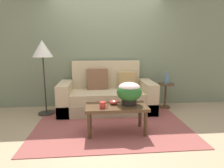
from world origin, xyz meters
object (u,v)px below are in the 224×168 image
(coffee_mug, at_px, (103,105))
(potted_plant, at_px, (129,91))
(snack_bowl, at_px, (114,102))
(couch, at_px, (107,96))
(coffee_table, at_px, (116,110))
(floor_lamp, at_px, (43,53))
(side_table, at_px, (166,91))
(table_vase, at_px, (167,79))

(coffee_mug, bearing_deg, potted_plant, 18.61)
(coffee_mug, distance_m, snack_bowl, 0.26)
(couch, distance_m, coffee_table, 1.15)
(coffee_table, height_order, coffee_mug, coffee_mug)
(couch, distance_m, floor_lamp, 1.62)
(floor_lamp, bearing_deg, coffee_mug, -44.49)
(floor_lamp, relative_size, potted_plant, 3.72)
(potted_plant, height_order, snack_bowl, potted_plant)
(coffee_table, relative_size, floor_lamp, 0.65)
(coffee_mug, relative_size, snack_bowl, 0.95)
(couch, height_order, coffee_mug, couch)
(side_table, xyz_separation_m, snack_bowl, (-1.32, -1.15, 0.11))
(snack_bowl, bearing_deg, coffee_mug, -138.18)
(coffee_table, height_order, side_table, side_table)
(potted_plant, bearing_deg, floor_lamp, 148.26)
(side_table, height_order, floor_lamp, floor_lamp)
(couch, distance_m, side_table, 1.37)
(snack_bowl, bearing_deg, side_table, 41.09)
(couch, bearing_deg, table_vase, 2.68)
(side_table, bearing_deg, table_vase, -80.84)
(snack_bowl, bearing_deg, potted_plant, -5.16)
(snack_bowl, bearing_deg, table_vase, 40.64)
(couch, height_order, potted_plant, couch)
(potted_plant, xyz_separation_m, table_vase, (1.07, 1.16, 0.00))
(table_vase, bearing_deg, coffee_mug, -139.21)
(floor_lamp, height_order, coffee_mug, floor_lamp)
(potted_plant, xyz_separation_m, coffee_mug, (-0.44, -0.15, -0.17))
(coffee_table, bearing_deg, potted_plant, 13.05)
(floor_lamp, relative_size, table_vase, 5.77)
(floor_lamp, bearing_deg, coffee_table, -36.87)
(couch, bearing_deg, snack_bowl, -87.49)
(side_table, bearing_deg, couch, -176.64)
(couch, relative_size, snack_bowl, 13.89)
(coffee_table, bearing_deg, coffee_mug, -156.46)
(side_table, distance_m, table_vase, 0.29)
(side_table, bearing_deg, coffee_mug, -138.81)
(snack_bowl, bearing_deg, coffee_table, -63.56)
(snack_bowl, bearing_deg, couch, 92.51)
(coffee_table, xyz_separation_m, potted_plant, (0.21, 0.05, 0.29))
(floor_lamp, bearing_deg, couch, 4.59)
(floor_lamp, bearing_deg, snack_bowl, -35.62)
(coffee_mug, relative_size, table_vase, 0.52)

